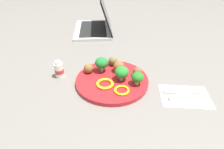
% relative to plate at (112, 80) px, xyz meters
% --- Properties ---
extents(ground_plane, '(4.00, 4.00, 0.00)m').
position_rel_plate_xyz_m(ground_plane, '(0.00, 0.00, -0.01)').
color(ground_plane, slate).
extents(plate, '(0.28, 0.28, 0.02)m').
position_rel_plate_xyz_m(plate, '(0.00, 0.00, 0.00)').
color(plate, red).
rests_on(plate, ground_plane).
extents(broccoli_floret_mid_left, '(0.05, 0.05, 0.06)m').
position_rel_plate_xyz_m(broccoli_floret_mid_left, '(-0.04, -0.00, 0.04)').
color(broccoli_floret_mid_left, '#99CA81').
rests_on(broccoli_floret_mid_left, plate).
extents(broccoli_floret_far_rim, '(0.05, 0.05, 0.06)m').
position_rel_plate_xyz_m(broccoli_floret_far_rim, '(0.05, -0.05, 0.05)').
color(broccoli_floret_far_rim, '#99CE7B').
rests_on(broccoli_floret_far_rim, plate).
extents(broccoli_floret_back_right, '(0.05, 0.05, 0.05)m').
position_rel_plate_xyz_m(broccoli_floret_back_right, '(-0.10, 0.02, 0.04)').
color(broccoli_floret_back_right, '#A4B96D').
rests_on(broccoli_floret_back_right, plate).
extents(meatball_front_left, '(0.04, 0.04, 0.04)m').
position_rel_plate_xyz_m(meatball_front_left, '(0.10, -0.03, 0.03)').
color(meatball_front_left, brown).
rests_on(meatball_front_left, plate).
extents(meatball_front_right, '(0.04, 0.04, 0.04)m').
position_rel_plate_xyz_m(meatball_front_right, '(0.01, -0.10, 0.03)').
color(meatball_front_right, brown).
rests_on(meatball_front_right, plate).
extents(meatball_near_rim, '(0.05, 0.05, 0.05)m').
position_rel_plate_xyz_m(meatball_near_rim, '(-0.02, -0.06, 0.03)').
color(meatball_near_rim, brown).
rests_on(meatball_near_rim, plate).
extents(meatball_mid_right, '(0.04, 0.04, 0.04)m').
position_rel_plate_xyz_m(meatball_mid_right, '(-0.09, -0.04, 0.03)').
color(meatball_mid_right, brown).
rests_on(meatball_mid_right, plate).
extents(pepper_ring_back_left, '(0.06, 0.06, 0.01)m').
position_rel_plate_xyz_m(pepper_ring_back_left, '(-0.05, 0.07, 0.01)').
color(pepper_ring_back_left, yellow).
rests_on(pepper_ring_back_left, plate).
extents(pepper_ring_front_left, '(0.07, 0.07, 0.01)m').
position_rel_plate_xyz_m(pepper_ring_front_left, '(0.02, 0.04, 0.01)').
color(pepper_ring_front_left, yellow).
rests_on(pepper_ring_front_left, plate).
extents(napkin, '(0.18, 0.14, 0.01)m').
position_rel_plate_xyz_m(napkin, '(-0.27, 0.04, -0.01)').
color(napkin, white).
rests_on(napkin, ground_plane).
extents(fork, '(0.12, 0.04, 0.01)m').
position_rel_plate_xyz_m(fork, '(-0.26, 0.06, -0.00)').
color(fork, silver).
rests_on(fork, napkin).
extents(knife, '(0.15, 0.04, 0.01)m').
position_rel_plate_xyz_m(knife, '(-0.26, 0.02, -0.00)').
color(knife, silver).
rests_on(knife, napkin).
extents(yogurt_bottle, '(0.04, 0.04, 0.07)m').
position_rel_plate_xyz_m(yogurt_bottle, '(0.21, 0.00, 0.02)').
color(yogurt_bottle, white).
rests_on(yogurt_bottle, ground_plane).
extents(laptop, '(0.30, 0.37, 0.21)m').
position_rel_plate_xyz_m(laptop, '(0.19, -0.51, 0.03)').
color(laptop, silver).
rests_on(laptop, ground_plane).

